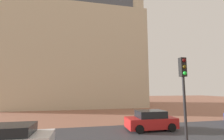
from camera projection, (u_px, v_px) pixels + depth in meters
name	position (u px, v px, depth m)	size (l,w,h in m)	color
ground_plane	(119.00, 137.00, 10.68)	(120.00, 120.00, 0.00)	#93604C
street_asphalt_strip	(121.00, 138.00, 10.33)	(120.00, 7.18, 0.00)	#38383D
landmark_building	(80.00, 50.00, 32.27)	(24.89, 14.03, 35.99)	beige
car_red	(151.00, 121.00, 12.54)	(4.02, 1.95, 1.53)	red
traffic_light_pole	(184.00, 88.00, 7.09)	(0.28, 0.34, 4.75)	black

